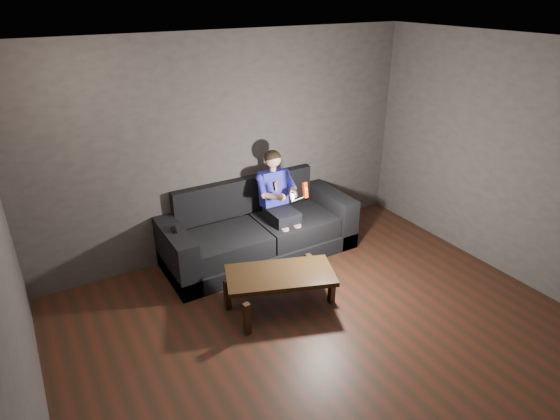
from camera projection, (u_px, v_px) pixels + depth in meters
floor at (350, 358)px, 4.35m from camera, size 5.00×5.00×0.00m
back_wall at (230, 147)px, 5.71m from camera, size 5.00×0.04×2.70m
left_wall at (13, 336)px, 2.62m from camera, size 0.04×5.00×2.70m
right_wall at (547, 173)px, 4.91m from camera, size 0.04×5.00×2.70m
ceiling at (376, 55)px, 3.18m from camera, size 5.00×5.00×0.02m
sofa at (257, 232)px, 5.94m from camera, size 2.41×1.04×0.93m
child at (278, 194)px, 5.80m from camera, size 0.49×0.61×1.22m
wii_remote_red at (305, 190)px, 5.39m from camera, size 0.05×0.07×0.19m
nunchuk_white at (292, 196)px, 5.33m from camera, size 0.06×0.09×0.14m
wii_remote_black at (174, 229)px, 5.22m from camera, size 0.06×0.15×0.03m
coffee_table at (280, 278)px, 4.91m from camera, size 1.25×0.92×0.41m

